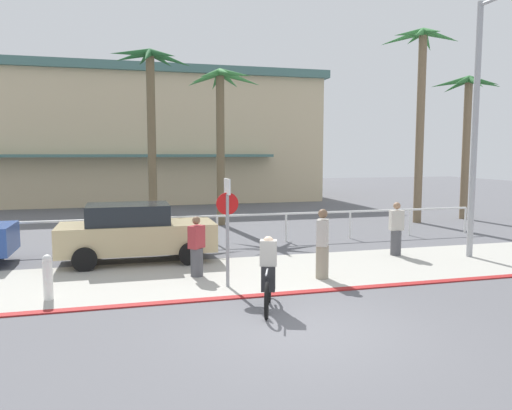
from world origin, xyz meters
TOP-DOWN VIEW (x-y plane):
  - ground_plane at (0.00, 10.00)m, footprint 80.00×80.00m
  - sidewalk_strip at (0.00, 4.20)m, footprint 44.00×4.00m
  - curb_paint at (0.00, 2.20)m, footprint 44.00×0.24m
  - building_backdrop at (-2.79, 27.72)m, footprint 25.28×12.86m
  - rail_fence at (0.00, 8.50)m, footprint 20.03×0.08m
  - stop_sign_bike_lane at (-0.77, 3.09)m, footprint 0.52×0.56m
  - bollard_1 at (-4.69, 3.07)m, footprint 0.20×0.20m
  - streetlight_curb at (7.03, 4.28)m, footprint 0.24×2.54m
  - palm_tree_3 at (-1.84, 13.67)m, footprint 3.48×3.06m
  - palm_tree_4 at (1.09, 13.24)m, footprint 3.18×3.56m
  - palm_tree_5 at (9.84, 11.64)m, footprint 3.35×2.78m
  - palm_tree_6 at (12.73, 12.19)m, footprint 3.46×2.96m
  - car_tan_1 at (-2.77, 6.49)m, footprint 4.40×2.02m
  - cyclist_black_0 at (-0.29, 1.37)m, footprint 0.66×1.74m
  - pedestrian_0 at (1.67, 3.22)m, footprint 0.44×0.48m
  - pedestrian_1 at (-1.32, 4.27)m, footprint 0.47×0.47m
  - pedestrian_2 at (4.97, 5.29)m, footprint 0.44×0.38m

SIDE VIEW (x-z plane):
  - ground_plane at x=0.00m, z-range 0.00..0.00m
  - sidewalk_strip at x=0.00m, z-range 0.00..0.02m
  - curb_paint at x=0.00m, z-range 0.00..0.03m
  - bollard_1 at x=-4.69m, z-range 0.02..1.02m
  - cyclist_black_0 at x=-0.29m, z-range -0.06..1.44m
  - pedestrian_1 at x=-1.32m, z-range -0.07..1.49m
  - pedestrian_2 at x=4.97m, z-range -0.07..1.59m
  - pedestrian_0 at x=1.67m, z-range -0.06..1.71m
  - rail_fence at x=0.00m, z-range 0.32..1.36m
  - car_tan_1 at x=-2.77m, z-range 0.03..1.72m
  - stop_sign_bike_lane at x=-0.77m, z-range 0.40..2.96m
  - building_backdrop at x=-2.79m, z-range 0.02..8.42m
  - streetlight_curb at x=7.03m, z-range 0.53..8.03m
  - palm_tree_6 at x=12.73m, z-range 1.68..8.45m
  - palm_tree_4 at x=1.09m, z-range 1.81..8.56m
  - palm_tree_3 at x=-1.84m, z-range 1.86..9.37m
  - palm_tree_5 at x=9.84m, z-range 2.11..10.73m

